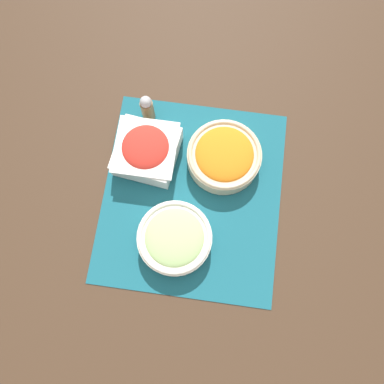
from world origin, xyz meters
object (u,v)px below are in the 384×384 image
(cucumber_bowl, at_px, (175,238))
(tomato_bowl, at_px, (146,151))
(pepper_shaker, at_px, (147,108))
(carrot_bowl, at_px, (224,156))

(cucumber_bowl, relative_size, tomato_bowl, 1.07)
(tomato_bowl, height_order, pepper_shaker, pepper_shaker)
(carrot_bowl, xyz_separation_m, tomato_bowl, (-0.01, 0.19, 0.01))
(tomato_bowl, bearing_deg, cucumber_bowl, -153.72)
(cucumber_bowl, relative_size, pepper_shaker, 1.89)
(carrot_bowl, relative_size, pepper_shaker, 1.99)
(pepper_shaker, bearing_deg, tomato_bowl, -171.73)
(carrot_bowl, height_order, cucumber_bowl, carrot_bowl)
(tomato_bowl, distance_m, pepper_shaker, 0.11)
(carrot_bowl, bearing_deg, tomato_bowl, 94.16)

